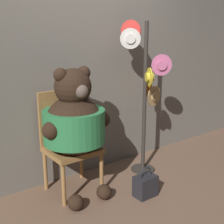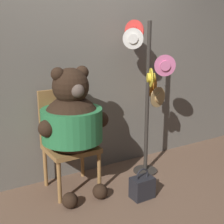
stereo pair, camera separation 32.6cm
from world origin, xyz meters
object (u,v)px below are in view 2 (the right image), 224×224
Objects in this scene: chair at (67,137)px; teddy_bear at (72,121)px; hat_display_rack at (148,88)px; handbag_on_ground at (142,187)px.

chair is 0.80× the size of teddy_bear.
chair is 0.60× the size of hat_display_rack.
teddy_bear is 0.96m from handbag_on_ground.
chair is at bearing 171.57° from hat_display_rack.
teddy_bear reaches higher than handbag_on_ground.
handbag_on_ground is (0.53, -0.46, -0.65)m from teddy_bear.
teddy_bear is 4.11× the size of handbag_on_ground.
chair is 0.27m from teddy_bear.
chair is at bearing 129.98° from handbag_on_ground.
teddy_bear is 0.75× the size of hat_display_rack.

